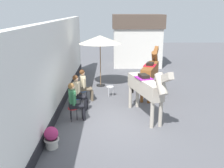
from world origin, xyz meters
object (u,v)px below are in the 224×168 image
(seated_visitor_far, at_px, (84,84))
(saddled_horse_near, at_px, (146,87))
(flower_planter_near, at_px, (51,137))
(spare_stool_white, at_px, (110,88))
(seated_visitor_middle, at_px, (78,91))
(seated_visitor_near, at_px, (74,100))
(saddled_horse_far, at_px, (151,70))
(satchel_bag, at_px, (78,94))
(cafe_parasol, at_px, (100,40))

(seated_visitor_far, height_order, saddled_horse_near, saddled_horse_near)
(flower_planter_near, height_order, spare_stool_white, flower_planter_near)
(seated_visitor_middle, xyz_separation_m, spare_stool_white, (1.25, 1.63, -0.38))
(saddled_horse_near, bearing_deg, seated_visitor_far, 142.54)
(flower_planter_near, bearing_deg, spare_stool_white, 70.16)
(seated_visitor_near, height_order, seated_visitor_middle, same)
(seated_visitor_near, bearing_deg, saddled_horse_near, 5.39)
(seated_visitor_middle, bearing_deg, saddled_horse_far, 30.41)
(seated_visitor_near, xyz_separation_m, satchel_bag, (-0.20, 2.72, -0.68))
(seated_visitor_far, height_order, satchel_bag, seated_visitor_far)
(spare_stool_white, height_order, satchel_bag, spare_stool_white)
(cafe_parasol, bearing_deg, seated_visitor_middle, -102.93)
(seated_visitor_middle, xyz_separation_m, flower_planter_near, (-0.42, -2.98, -0.44))
(saddled_horse_near, distance_m, saddled_horse_far, 2.70)
(saddled_horse_near, relative_size, flower_planter_near, 4.53)
(saddled_horse_far, distance_m, spare_stool_white, 1.99)
(flower_planter_near, bearing_deg, seated_visitor_far, 81.80)
(seated_visitor_near, xyz_separation_m, spare_stool_white, (1.25, 2.70, -0.38))
(seated_visitor_near, bearing_deg, seated_visitor_far, 85.52)
(seated_visitor_middle, relative_size, satchel_bag, 4.96)
(saddled_horse_far, bearing_deg, saddled_horse_near, -101.90)
(seated_visitor_far, bearing_deg, cafe_parasol, 75.47)
(seated_visitor_middle, xyz_separation_m, cafe_parasol, (0.76, 3.32, 1.59))
(saddled_horse_far, height_order, cafe_parasol, cafe_parasol)
(seated_visitor_far, distance_m, cafe_parasol, 2.89)
(spare_stool_white, bearing_deg, seated_visitor_near, -114.90)
(spare_stool_white, bearing_deg, seated_visitor_middle, -127.47)
(saddled_horse_far, bearing_deg, cafe_parasol, 146.85)
(satchel_bag, bearing_deg, seated_visitor_middle, -49.59)
(seated_visitor_near, bearing_deg, seated_visitor_middle, 89.73)
(spare_stool_white, bearing_deg, saddled_horse_near, -62.63)
(cafe_parasol, bearing_deg, flower_planter_near, -100.58)
(seated_visitor_middle, height_order, saddled_horse_far, saddled_horse_far)
(seated_visitor_middle, xyz_separation_m, saddled_horse_near, (2.52, -0.83, 0.38))
(seated_visitor_middle, bearing_deg, saddled_horse_near, -18.27)
(saddled_horse_far, height_order, satchel_bag, saddled_horse_far)
(saddled_horse_far, relative_size, spare_stool_white, 6.27)
(flower_planter_near, bearing_deg, saddled_horse_near, 36.20)
(seated_visitor_far, bearing_deg, flower_planter_near, -98.20)
(seated_visitor_far, xyz_separation_m, flower_planter_near, (-0.57, -3.96, -0.44))
(satchel_bag, bearing_deg, seated_visitor_near, -52.47)
(saddled_horse_near, bearing_deg, flower_planter_near, -143.80)
(seated_visitor_middle, distance_m, flower_planter_near, 3.04)
(seated_visitor_near, relative_size, seated_visitor_middle, 1.00)
(seated_visitor_near, xyz_separation_m, seated_visitor_far, (0.16, 2.05, 0.00))
(seated_visitor_near, distance_m, satchel_bag, 2.81)
(seated_visitor_far, distance_m, saddled_horse_near, 3.01)
(seated_visitor_middle, relative_size, saddled_horse_near, 0.48)
(saddled_horse_far, bearing_deg, seated_visitor_far, -164.23)
(saddled_horse_near, xyz_separation_m, cafe_parasol, (-1.76, 4.15, 1.20))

